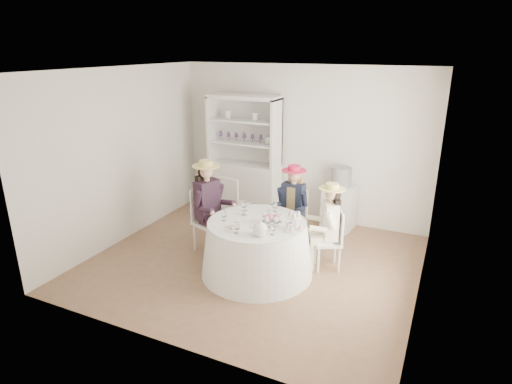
% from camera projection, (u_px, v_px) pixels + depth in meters
% --- Properties ---
extents(ground, '(4.50, 4.50, 0.00)m').
position_uv_depth(ground, '(253.00, 262.00, 6.22)').
color(ground, brown).
rests_on(ground, ground).
extents(ceiling, '(4.50, 4.50, 0.00)m').
position_uv_depth(ceiling, '(253.00, 70.00, 5.34)').
color(ceiling, white).
rests_on(ceiling, wall_back).
extents(wall_back, '(4.50, 0.00, 4.50)m').
position_uv_depth(wall_back, '(302.00, 144.00, 7.49)').
color(wall_back, silver).
rests_on(wall_back, ground).
extents(wall_front, '(4.50, 0.00, 4.50)m').
position_uv_depth(wall_front, '(163.00, 227.00, 4.07)').
color(wall_front, silver).
rests_on(wall_front, ground).
extents(wall_left, '(0.00, 4.50, 4.50)m').
position_uv_depth(wall_left, '(123.00, 156.00, 6.68)').
color(wall_left, silver).
rests_on(wall_left, ground).
extents(wall_right, '(0.00, 4.50, 4.50)m').
position_uv_depth(wall_right, '(431.00, 197.00, 4.88)').
color(wall_right, silver).
rests_on(wall_right, ground).
extents(tea_table, '(1.53, 1.53, 0.76)m').
position_uv_depth(tea_table, '(257.00, 248.00, 5.81)').
color(tea_table, white).
rests_on(tea_table, ground).
extents(hutch, '(1.34, 0.63, 2.18)m').
position_uv_depth(hutch, '(245.00, 173.00, 7.84)').
color(hutch, silver).
rests_on(hutch, ground).
extents(side_table, '(0.54, 0.54, 0.75)m').
position_uv_depth(side_table, '(339.00, 207.00, 7.28)').
color(side_table, silver).
rests_on(side_table, ground).
extents(hatbox, '(0.42, 0.42, 0.33)m').
position_uv_depth(hatbox, '(341.00, 177.00, 7.10)').
color(hatbox, black).
rests_on(hatbox, side_table).
extents(guest_left, '(0.58, 0.54, 1.42)m').
position_uv_depth(guest_left, '(208.00, 201.00, 6.32)').
color(guest_left, silver).
rests_on(guest_left, ground).
extents(guest_mid, '(0.47, 0.49, 1.30)m').
position_uv_depth(guest_mid, '(293.00, 202.00, 6.48)').
color(guest_mid, silver).
rests_on(guest_mid, ground).
extents(guest_right, '(0.53, 0.48, 1.25)m').
position_uv_depth(guest_right, '(329.00, 222.00, 5.84)').
color(guest_right, silver).
rests_on(guest_right, ground).
extents(spare_chair, '(0.45, 0.45, 0.98)m').
position_uv_depth(spare_chair, '(232.00, 203.00, 7.07)').
color(spare_chair, silver).
rests_on(spare_chair, ground).
extents(teacup_a, '(0.10, 0.10, 0.06)m').
position_uv_depth(teacup_a, '(245.00, 213.00, 5.89)').
color(teacup_a, white).
rests_on(teacup_a, tea_table).
extents(teacup_b, '(0.09, 0.09, 0.06)m').
position_uv_depth(teacup_b, '(269.00, 213.00, 5.91)').
color(teacup_b, white).
rests_on(teacup_b, tea_table).
extents(teacup_c, '(0.10, 0.10, 0.07)m').
position_uv_depth(teacup_c, '(279.00, 218.00, 5.74)').
color(teacup_c, white).
rests_on(teacup_c, tea_table).
extents(flower_bowl, '(0.29, 0.29, 0.06)m').
position_uv_depth(flower_bowl, '(272.00, 224.00, 5.56)').
color(flower_bowl, white).
rests_on(flower_bowl, tea_table).
extents(flower_arrangement, '(0.21, 0.20, 0.08)m').
position_uv_depth(flower_arrangement, '(271.00, 218.00, 5.57)').
color(flower_arrangement, '#D46A8C').
rests_on(flower_arrangement, tea_table).
extents(table_teapot, '(0.26, 0.19, 0.20)m').
position_uv_depth(table_teapot, '(261.00, 229.00, 5.25)').
color(table_teapot, white).
rests_on(table_teapot, tea_table).
extents(sandwich_plate, '(0.23, 0.23, 0.05)m').
position_uv_depth(sandwich_plate, '(233.00, 228.00, 5.48)').
color(sandwich_plate, white).
rests_on(sandwich_plate, tea_table).
extents(cupcake_stand, '(0.26, 0.26, 0.24)m').
position_uv_depth(cupcake_stand, '(294.00, 224.00, 5.41)').
color(cupcake_stand, white).
rests_on(cupcake_stand, tea_table).
extents(stemware_set, '(0.92, 0.96, 0.15)m').
position_uv_depth(stemware_set, '(257.00, 217.00, 5.66)').
color(stemware_set, white).
rests_on(stemware_set, tea_table).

